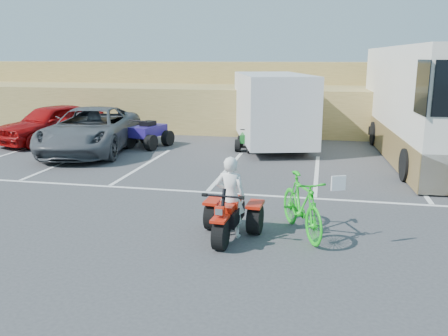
% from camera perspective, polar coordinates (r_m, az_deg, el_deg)
% --- Properties ---
extents(ground, '(100.00, 100.00, 0.00)m').
position_cam_1_polar(ground, '(9.89, -5.41, -6.72)').
color(ground, '#3A3A3D').
rests_on(ground, ground).
extents(parking_stripes, '(28.00, 5.16, 0.01)m').
position_cam_1_polar(parking_stripes, '(13.50, 3.20, -1.21)').
color(parking_stripes, white).
rests_on(parking_stripes, ground).
extents(grass_embankment, '(40.00, 8.50, 3.10)m').
position_cam_1_polar(grass_embankment, '(24.59, 5.31, 8.62)').
color(grass_embankment, olive).
rests_on(grass_embankment, ground).
extents(red_trike_atv, '(1.23, 1.58, 0.99)m').
position_cam_1_polar(red_trike_atv, '(9.09, 0.51, -8.49)').
color(red_trike_atv, red).
rests_on(red_trike_atv, ground).
extents(rider, '(0.59, 0.41, 1.56)m').
position_cam_1_polar(rider, '(8.97, 0.77, -3.50)').
color(rider, white).
rests_on(rider, ground).
extents(green_dirt_bike, '(1.31, 2.03, 1.18)m').
position_cam_1_polar(green_dirt_bike, '(9.23, 9.33, -4.42)').
color(green_dirt_bike, '#14BF19').
rests_on(green_dirt_bike, ground).
extents(grey_pickup, '(3.53, 6.06, 1.59)m').
position_cam_1_polar(grey_pickup, '(17.82, -15.74, 4.42)').
color(grey_pickup, '#4B4E53').
rests_on(grey_pickup, ground).
extents(red_car, '(3.36, 4.89, 1.55)m').
position_cam_1_polar(red_car, '(20.29, -20.00, 5.08)').
color(red_car, '#990808').
rests_on(red_car, ground).
extents(cargo_trailer, '(3.85, 6.30, 2.75)m').
position_cam_1_polar(cargo_trailer, '(18.40, 5.78, 7.29)').
color(cargo_trailer, silver).
rests_on(cargo_trailer, ground).
extents(rv_motorhome, '(3.18, 10.31, 3.66)m').
position_cam_1_polar(rv_motorhome, '(17.54, 22.98, 6.36)').
color(rv_motorhome, silver).
rests_on(rv_motorhome, ground).
extents(quad_atv_blue, '(1.66, 1.97, 1.11)m').
position_cam_1_polar(quad_atv_blue, '(18.42, -9.04, 2.53)').
color(quad_atv_blue, navy).
rests_on(quad_atv_blue, ground).
extents(quad_atv_green, '(1.04, 1.35, 0.85)m').
position_cam_1_polar(quad_atv_green, '(17.66, 3.09, 2.21)').
color(quad_atv_green, '#155E1F').
rests_on(quad_atv_green, ground).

